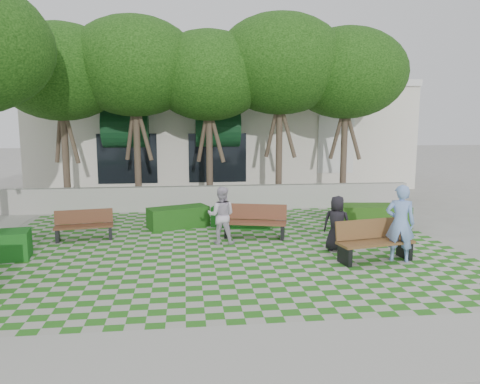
{
  "coord_description": "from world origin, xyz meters",
  "views": [
    {
      "loc": [
        -0.96,
        -10.91,
        3.38
      ],
      "look_at": [
        0.5,
        1.5,
        1.4
      ],
      "focal_mm": 35.0,
      "sensor_mm": 36.0,
      "label": 1
    }
  ],
  "objects": [
    {
      "name": "ground",
      "position": [
        0.0,
        0.0,
        0.0
      ],
      "size": [
        90.0,
        90.0,
        0.0
      ],
      "primitive_type": "plane",
      "color": "gray",
      "rests_on": "ground"
    },
    {
      "name": "lawn",
      "position": [
        0.0,
        1.0,
        0.01
      ],
      "size": [
        12.0,
        12.0,
        0.0
      ],
      "primitive_type": "plane",
      "color": "#2B721E",
      "rests_on": "ground"
    },
    {
      "name": "sidewalk_south",
      "position": [
        0.0,
        -4.7,
        0.01
      ],
      "size": [
        16.0,
        2.0,
        0.01
      ],
      "primitive_type": "cube",
      "color": "#9E9B93",
      "rests_on": "ground"
    },
    {
      "name": "retaining_wall",
      "position": [
        0.0,
        6.2,
        0.45
      ],
      "size": [
        15.0,
        0.36,
        0.9
      ],
      "primitive_type": "cube",
      "color": "#9E9B93",
      "rests_on": "ground"
    },
    {
      "name": "bench_east",
      "position": [
        3.48,
        -0.53,
        0.47
      ],
      "size": [
        1.93,
        0.96,
        0.97
      ],
      "rotation": [
        0.0,
        0.0,
        0.19
      ],
      "color": "brown",
      "rests_on": "ground"
    },
    {
      "name": "bench_mid",
      "position": [
        0.99,
        1.99,
        0.45
      ],
      "size": [
        1.87,
        1.01,
        0.93
      ],
      "rotation": [
        0.0,
        0.0,
        -0.25
      ],
      "color": "#5A301F",
      "rests_on": "ground"
    },
    {
      "name": "bench_west",
      "position": [
        -3.81,
        2.3,
        0.4
      ],
      "size": [
        1.64,
        0.76,
        0.83
      ],
      "rotation": [
        0.0,
        0.0,
        0.15
      ],
      "color": "#4F2C1B",
      "rests_on": "ground"
    },
    {
      "name": "hedge_east",
      "position": [
        4.64,
        2.45,
        0.39
      ],
      "size": [
        2.3,
        1.14,
        0.77
      ],
      "primitive_type": "cube",
      "rotation": [
        0.0,
        0.0,
        -0.12
      ],
      "color": "#224C14",
      "rests_on": "ground"
    },
    {
      "name": "hedge_midright",
      "position": [
        0.78,
        3.33,
        0.32
      ],
      "size": [
        1.96,
        1.37,
        0.64
      ],
      "primitive_type": "cube",
      "rotation": [
        0.0,
        0.0,
        -0.39
      ],
      "color": "#154F19",
      "rests_on": "ground"
    },
    {
      "name": "hedge_midleft",
      "position": [
        -1.21,
        3.48,
        0.32
      ],
      "size": [
        1.99,
        1.36,
        0.65
      ],
      "primitive_type": "cube",
      "rotation": [
        0.0,
        0.0,
        0.37
      ],
      "color": "#174713",
      "rests_on": "ground"
    },
    {
      "name": "person_blue",
      "position": [
        4.06,
        -0.65,
        0.92
      ],
      "size": [
        0.79,
        0.66,
        1.85
      ],
      "primitive_type": "imported",
      "rotation": [
        0.0,
        0.0,
        2.75
      ],
      "color": "#7A9EDF",
      "rests_on": "ground"
    },
    {
      "name": "person_dark",
      "position": [
        2.86,
        0.38,
        0.72
      ],
      "size": [
        0.83,
        0.74,
        1.43
      ],
      "primitive_type": "imported",
      "rotation": [
        0.0,
        0.0,
        2.64
      ],
      "color": "black",
      "rests_on": "ground"
    },
    {
      "name": "person_white",
      "position": [
        -0.02,
        1.45,
        0.78
      ],
      "size": [
        0.86,
        0.72,
        1.56
      ],
      "primitive_type": "imported",
      "rotation": [
        0.0,
        0.0,
        2.95
      ],
      "color": "silver",
      "rests_on": "ground"
    },
    {
      "name": "tree_row",
      "position": [
        -1.86,
        5.95,
        5.18
      ],
      "size": [
        17.7,
        13.4,
        7.41
      ],
      "color": "#47382B",
      "rests_on": "ground"
    },
    {
      "name": "building",
      "position": [
        0.93,
        14.08,
        2.52
      ],
      "size": [
        18.0,
        8.92,
        5.15
      ],
      "color": "silver",
      "rests_on": "ground"
    }
  ]
}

